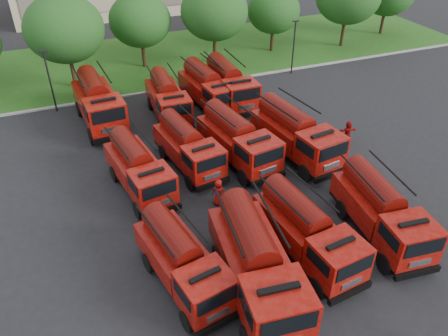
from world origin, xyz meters
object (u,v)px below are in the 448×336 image
object	(u,v)px
firefighter_5	(346,141)
firefighter_4	(219,204)
fire_truck_0	(182,261)
firefighter_3	(372,208)
fire_truck_5	(188,147)
fire_truck_10	(208,88)
fire_truck_1	(256,264)
fire_truck_3	(381,211)
fire_truck_4	(139,169)
fire_truck_8	(98,102)
fire_truck_6	(238,139)
fire_truck_2	(307,231)
fire_truck_11	(229,84)
fire_truck_9	(168,98)
fire_truck_7	(296,134)

from	to	relation	value
firefighter_5	firefighter_4	bearing A→B (deg)	26.66
fire_truck_0	firefighter_3	world-z (taller)	fire_truck_0
fire_truck_5	fire_truck_10	bearing A→B (deg)	52.86
fire_truck_0	firefighter_5	world-z (taller)	fire_truck_0
fire_truck_1	fire_truck_10	bearing A→B (deg)	82.85
fire_truck_0	fire_truck_3	bearing A→B (deg)	-13.74
fire_truck_4	fire_truck_8	xyz separation A→B (m)	(-0.96, 9.66, 0.26)
fire_truck_1	fire_truck_6	xyz separation A→B (m)	(3.65, 10.66, -0.12)
fire_truck_3	fire_truck_4	bearing A→B (deg)	147.92
fire_truck_2	fire_truck_11	bearing A→B (deg)	73.76
fire_truck_8	fire_truck_1	bearing A→B (deg)	-81.87
fire_truck_8	fire_truck_11	distance (m)	10.69
fire_truck_8	firefighter_5	world-z (taller)	fire_truck_8
fire_truck_9	firefighter_4	bearing A→B (deg)	-89.20
fire_truck_2	fire_truck_5	distance (m)	10.43
fire_truck_9	fire_truck_1	bearing A→B (deg)	-90.91
fire_truck_1	firefighter_5	size ratio (longest dim) A/B	4.92
fire_truck_10	firefighter_5	xyz separation A→B (m)	(7.40, -9.20, -1.66)
fire_truck_3	firefighter_5	distance (m)	9.99
fire_truck_8	firefighter_4	xyz separation A→B (m)	(4.91, -12.85, -1.81)
firefighter_3	firefighter_4	distance (m)	9.11
fire_truck_4	fire_truck_11	xyz separation A→B (m)	(9.73, 9.32, 0.16)
fire_truck_0	fire_truck_10	bearing A→B (deg)	55.87
fire_truck_2	firefighter_3	xyz separation A→B (m)	(5.70, 1.74, -1.59)
firefighter_4	firefighter_5	bearing A→B (deg)	-128.36
fire_truck_0	firefighter_3	size ratio (longest dim) A/B	3.52
fire_truck_11	firefighter_4	bearing A→B (deg)	-114.45
fire_truck_5	fire_truck_9	world-z (taller)	fire_truck_9
fire_truck_0	fire_truck_8	xyz separation A→B (m)	(-1.18, 17.80, 0.31)
fire_truck_4	firefighter_3	world-z (taller)	fire_truck_4
firefighter_3	fire_truck_9	bearing A→B (deg)	-103.00
fire_truck_6	firefighter_5	xyz separation A→B (m)	(8.41, -0.67, -1.66)
fire_truck_1	fire_truck_3	bearing A→B (deg)	14.43
fire_truck_5	fire_truck_10	xyz separation A→B (m)	(4.31, 7.98, 0.14)
fire_truck_8	fire_truck_6	bearing A→B (deg)	-52.44
fire_truck_7	firefighter_3	world-z (taller)	fire_truck_7
fire_truck_5	firefighter_3	distance (m)	12.09
fire_truck_3	fire_truck_7	size ratio (longest dim) A/B	0.92
fire_truck_4	fire_truck_1	bearing A→B (deg)	-80.51
firefighter_3	firefighter_5	distance (m)	7.63
fire_truck_10	firefighter_5	bearing A→B (deg)	-57.16
fire_truck_0	fire_truck_4	size ratio (longest dim) A/B	0.97
fire_truck_7	fire_truck_8	bearing A→B (deg)	131.88
fire_truck_5	fire_truck_7	distance (m)	7.33
fire_truck_0	fire_truck_7	size ratio (longest dim) A/B	0.87
fire_truck_2	firefighter_5	distance (m)	12.44
fire_truck_1	fire_truck_4	size ratio (longest dim) A/B	1.15
fire_truck_7	fire_truck_2	bearing A→B (deg)	-124.31
fire_truck_8	firefighter_5	bearing A→B (deg)	-34.31
fire_truck_8	fire_truck_2	bearing A→B (deg)	-71.50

